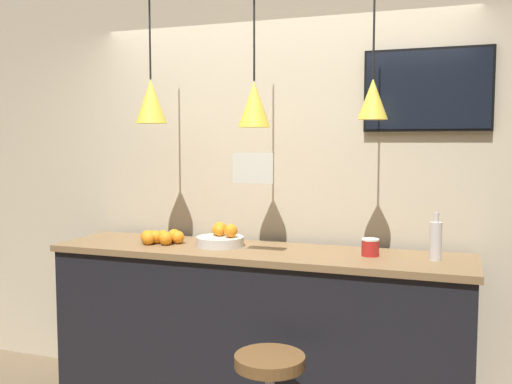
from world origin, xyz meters
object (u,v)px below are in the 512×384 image
(juice_bottle, at_px, (436,240))
(spread_jar, at_px, (370,247))
(mounted_tv, at_px, (427,90))
(fruit_bowl, at_px, (221,238))

(juice_bottle, xyz_separation_m, spread_jar, (-0.36, 0.00, -0.06))
(spread_jar, bearing_deg, mounted_tv, 50.21)
(spread_jar, height_order, mounted_tv, mounted_tv)
(fruit_bowl, bearing_deg, mounted_tv, 14.71)
(juice_bottle, bearing_deg, mounted_tv, 104.16)
(spread_jar, relative_size, mounted_tv, 0.14)
(fruit_bowl, height_order, spread_jar, fruit_bowl)
(juice_bottle, distance_m, spread_jar, 0.36)
(juice_bottle, relative_size, spread_jar, 2.60)
(juice_bottle, height_order, mounted_tv, mounted_tv)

